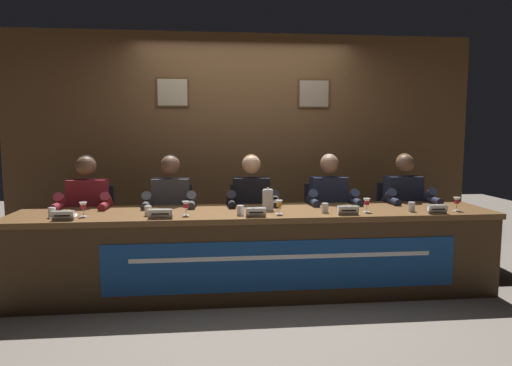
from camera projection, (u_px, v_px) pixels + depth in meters
name	position (u px, v px, depth m)	size (l,w,h in m)	color
ground_plane	(256.00, 290.00, 4.21)	(12.00, 12.00, 0.00)	#70665B
wall_back_panelled	(244.00, 145.00, 5.44)	(5.49, 0.14, 2.60)	brown
conference_table	(258.00, 238.00, 4.03)	(4.29, 0.82, 0.75)	brown
chair_far_left	(93.00, 233.00, 4.58)	(0.44, 0.45, 0.91)	black
panelist_far_left	(86.00, 209.00, 4.35)	(0.51, 0.48, 1.24)	black
nameplate_far_left	(63.00, 215.00, 3.66)	(0.17, 0.06, 0.08)	white
juice_glass_far_left	(83.00, 207.00, 3.81)	(0.06, 0.06, 0.12)	white
water_cup_far_left	(52.00, 213.00, 3.77)	(0.06, 0.06, 0.08)	silver
chair_left	(173.00, 231.00, 4.66)	(0.44, 0.45, 0.91)	black
panelist_left	(171.00, 208.00, 4.43)	(0.51, 0.48, 1.24)	black
nameplate_left	(160.00, 214.00, 3.73)	(0.20, 0.06, 0.08)	white
juice_glass_left	(186.00, 206.00, 3.86)	(0.06, 0.06, 0.12)	white
water_cup_left	(148.00, 211.00, 3.85)	(0.06, 0.06, 0.08)	silver
chair_center	(250.00, 230.00, 4.74)	(0.44, 0.45, 0.91)	black
panelist_center	(252.00, 206.00, 4.52)	(0.51, 0.48, 1.24)	black
nameplate_center	(256.00, 212.00, 3.80)	(0.17, 0.06, 0.08)	white
juice_glass_center	(279.00, 204.00, 3.92)	(0.06, 0.06, 0.12)	white
water_cup_center	(240.00, 211.00, 3.88)	(0.06, 0.06, 0.08)	silver
chair_right	(325.00, 228.00, 4.83)	(0.44, 0.45, 0.91)	black
panelist_right	(330.00, 205.00, 4.60)	(0.51, 0.48, 1.24)	black
nameplate_right	(348.00, 210.00, 3.90)	(0.18, 0.06, 0.08)	white
juice_glass_right	(367.00, 203.00, 4.02)	(0.06, 0.06, 0.12)	white
water_cup_right	(325.00, 208.00, 4.00)	(0.06, 0.06, 0.08)	silver
chair_far_right	(397.00, 226.00, 4.91)	(0.44, 0.45, 0.91)	black
panelist_far_right	(406.00, 204.00, 4.68)	(0.51, 0.48, 1.24)	black
nameplate_far_right	(437.00, 209.00, 3.96)	(0.17, 0.06, 0.08)	white
juice_glass_far_right	(457.00, 201.00, 4.10)	(0.06, 0.06, 0.12)	white
water_cup_far_right	(412.00, 207.00, 4.06)	(0.06, 0.06, 0.08)	silver
water_pitcher_central	(268.00, 200.00, 4.12)	(0.15, 0.10, 0.21)	silver
document_stack_far_left	(64.00, 216.00, 3.80)	(0.23, 0.19, 0.01)	white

